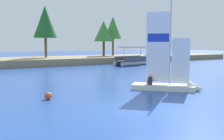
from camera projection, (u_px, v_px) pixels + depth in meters
name	position (u px, v px, depth m)	size (l,w,h in m)	color
ground_plane	(146.00, 111.00, 12.15)	(200.00, 200.00, 0.00)	#234793
shore_bank	(17.00, 62.00, 38.24)	(80.00, 10.17, 0.99)	#897A56
shoreline_tree_midleft	(45.00, 22.00, 40.20)	(3.59, 3.59, 7.93)	brown
shoreline_tree_centre	(104.00, 31.00, 46.13)	(3.50, 3.50, 6.15)	brown
shoreline_tree_midright	(113.00, 28.00, 47.60)	(3.24, 3.24, 7.07)	brown
shoreline_tree_right	(154.00, 33.00, 53.07)	(3.21, 3.21, 6.30)	brown
sailboat	(175.00, 84.00, 17.50)	(4.15, 4.22, 6.38)	silver
pontoon_boat	(133.00, 61.00, 38.80)	(6.23, 3.29, 2.68)	#B2B2B7
channel_buoy	(48.00, 96.00, 14.62)	(0.41, 0.41, 0.41)	#E54C19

